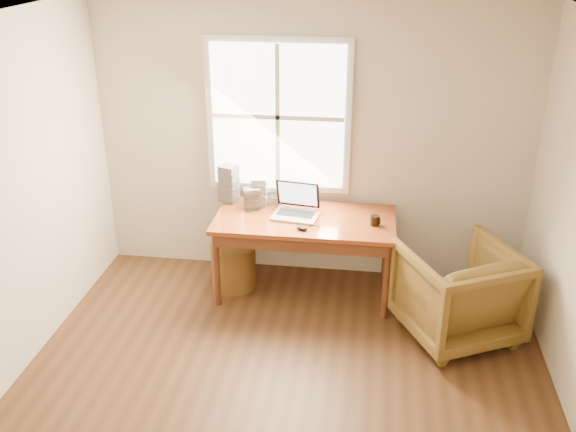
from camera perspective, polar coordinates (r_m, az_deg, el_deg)
name	(u,v)px	position (r m, az deg, el deg)	size (l,w,h in m)	color
room_shell	(272,242)	(3.99, -1.39, -2.37)	(4.04, 4.54, 2.64)	#4C2F1A
desk	(305,220)	(5.71, 1.52, -0.34)	(1.60, 0.80, 0.04)	brown
armchair	(458,292)	(5.43, 14.89, -6.56)	(0.85, 0.87, 0.79)	brown
wicker_stool	(234,266)	(6.04, -4.85, -4.48)	(0.41, 0.41, 0.41)	brown
laptop	(295,200)	(5.64, 0.66, 1.42)	(0.44, 0.46, 0.33)	#ACADB3
mouse	(302,228)	(5.46, 1.25, -1.09)	(0.10, 0.06, 0.03)	black
coffee_mug	(375,220)	(5.59, 7.72, -0.40)	(0.08, 0.08, 0.09)	black
cd_stack_a	(259,192)	(5.91, -2.59, 2.16)	(0.14, 0.12, 0.27)	silver
cd_stack_b	(252,198)	(5.85, -3.24, 1.58)	(0.13, 0.12, 0.20)	#26262B
cd_stack_c	(229,184)	(6.01, -5.28, 2.88)	(0.15, 0.14, 0.35)	gray
cd_stack_d	(272,194)	(5.98, -1.39, 1.95)	(0.13, 0.12, 0.17)	#ACB1B8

